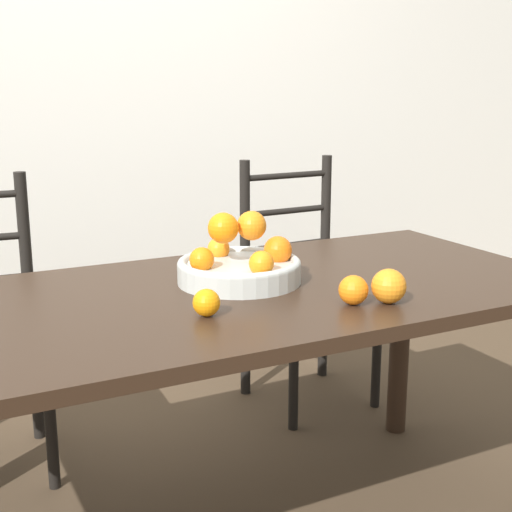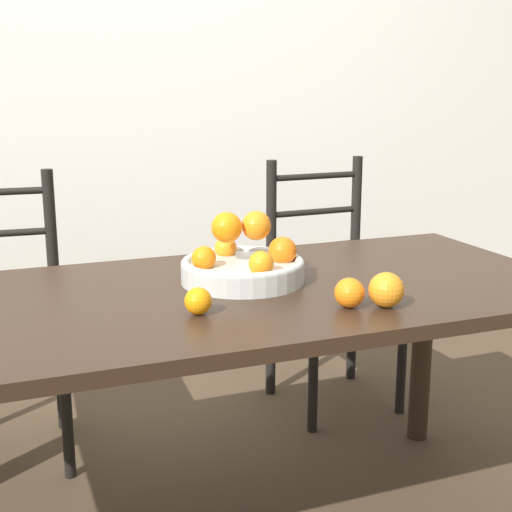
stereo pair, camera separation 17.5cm
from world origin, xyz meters
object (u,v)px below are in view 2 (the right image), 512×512
(orange_loose_1, at_px, (386,290))
(orange_loose_0, at_px, (349,293))
(orange_loose_2, at_px, (198,301))
(chair_right, at_px, (330,289))
(fruit_bowl, at_px, (243,263))

(orange_loose_1, bearing_deg, orange_loose_0, 160.76)
(orange_loose_2, bearing_deg, orange_loose_1, -13.95)
(chair_right, bearing_deg, orange_loose_0, -117.67)
(fruit_bowl, distance_m, orange_loose_2, 0.29)
(orange_loose_2, bearing_deg, fruit_bowl, 49.46)
(orange_loose_0, distance_m, chair_right, 1.12)
(chair_right, bearing_deg, fruit_bowl, -134.51)
(chair_right, bearing_deg, orange_loose_2, -134.21)
(fruit_bowl, distance_m, orange_loose_1, 0.40)
(fruit_bowl, xyz_separation_m, orange_loose_1, (0.23, -0.33, -0.01))
(orange_loose_1, relative_size, orange_loose_2, 1.33)
(orange_loose_0, height_order, orange_loose_2, orange_loose_0)
(orange_loose_1, xyz_separation_m, orange_loose_2, (-0.42, 0.10, -0.01))
(fruit_bowl, height_order, orange_loose_0, fruit_bowl)
(orange_loose_2, relative_size, chair_right, 0.07)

